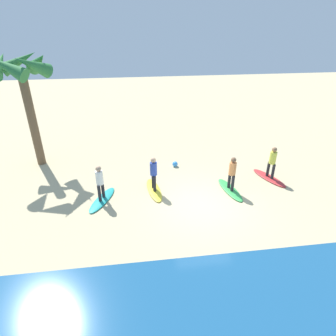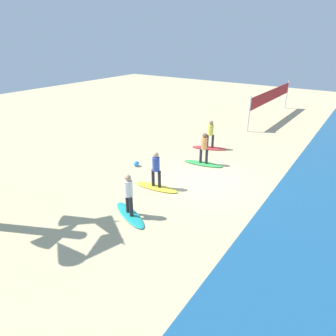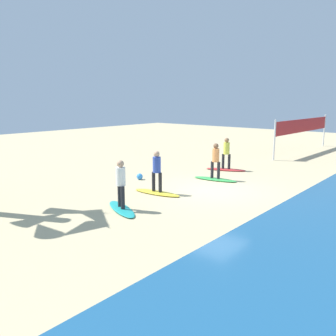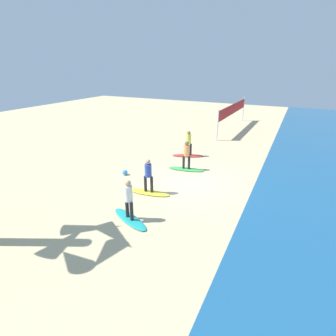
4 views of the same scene
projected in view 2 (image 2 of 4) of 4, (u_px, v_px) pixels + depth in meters
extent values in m
plane|color=#CCB789|center=(205.00, 180.00, 14.08)|extent=(60.00, 60.00, 0.00)
ellipsoid|color=red|center=(210.00, 148.00, 17.92)|extent=(1.28, 2.16, 0.09)
cylinder|color=#232328|center=(213.00, 141.00, 17.71)|extent=(0.14, 0.14, 0.78)
cylinder|color=#232328|center=(207.00, 141.00, 17.77)|extent=(0.14, 0.14, 0.78)
cylinder|color=#E0E04C|center=(211.00, 130.00, 17.45)|extent=(0.32, 0.32, 0.62)
sphere|color=#9E704C|center=(211.00, 123.00, 17.28)|extent=(0.24, 0.24, 0.24)
ellipsoid|color=green|center=(203.00, 164.00, 15.75)|extent=(0.92, 2.17, 0.09)
cylinder|color=#232328|center=(207.00, 156.00, 15.51)|extent=(0.14, 0.14, 0.78)
cylinder|color=#232328|center=(201.00, 156.00, 15.63)|extent=(0.14, 0.14, 0.78)
cylinder|color=#E58C4C|center=(204.00, 143.00, 15.28)|extent=(0.32, 0.32, 0.62)
sphere|color=brown|center=(205.00, 135.00, 15.10)|extent=(0.24, 0.24, 0.24)
ellipsoid|color=yellow|center=(156.00, 187.00, 13.32)|extent=(0.82, 2.15, 0.09)
cylinder|color=#232328|center=(159.00, 179.00, 13.07)|extent=(0.14, 0.14, 0.78)
cylinder|color=#232328|center=(153.00, 178.00, 13.20)|extent=(0.14, 0.14, 0.78)
cylinder|color=#334CAD|center=(156.00, 164.00, 12.85)|extent=(0.32, 0.32, 0.62)
sphere|color=tan|center=(156.00, 155.00, 12.67)|extent=(0.24, 0.24, 0.24)
ellipsoid|color=teal|center=(130.00, 215.00, 11.28)|extent=(1.36, 2.15, 0.09)
cylinder|color=#232328|center=(131.00, 207.00, 10.98)|extent=(0.14, 0.14, 0.78)
cylinder|color=#232328|center=(128.00, 203.00, 11.23)|extent=(0.14, 0.14, 0.78)
cylinder|color=white|center=(128.00, 188.00, 10.81)|extent=(0.32, 0.32, 0.62)
sphere|color=tan|center=(128.00, 178.00, 10.64)|extent=(0.24, 0.24, 0.24)
cylinder|color=silver|center=(287.00, 95.00, 27.23)|extent=(0.10, 0.10, 2.50)
cylinder|color=silver|center=(249.00, 114.00, 20.58)|extent=(0.10, 0.10, 2.50)
cube|color=red|center=(272.00, 95.00, 23.64)|extent=(9.00, 0.24, 0.90)
sphere|color=#338CE5|center=(136.00, 164.00, 15.49)|extent=(0.29, 0.29, 0.29)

